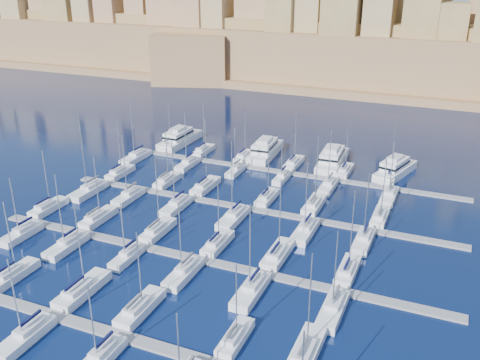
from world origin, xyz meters
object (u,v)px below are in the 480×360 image
at_px(sailboat_2, 82,290).
at_px(motor_yacht_d, 395,169).
at_px(sailboat_4, 235,338).
at_px(motor_yacht_a, 179,138).
at_px(motor_yacht_b, 265,150).
at_px(motor_yacht_c, 332,158).

xyz_separation_m(sailboat_2, motor_yacht_d, (36.78, 68.67, 0.96)).
height_order(sailboat_2, sailboat_4, sailboat_2).
distance_m(motor_yacht_a, motor_yacht_b, 25.31).
height_order(motor_yacht_a, motor_yacht_b, same).
height_order(sailboat_2, motor_yacht_b, sailboat_2).
height_order(motor_yacht_b, motor_yacht_c, same).
relative_size(sailboat_2, motor_yacht_d, 0.96).
relative_size(motor_yacht_a, motor_yacht_d, 1.07).
distance_m(sailboat_4, motor_yacht_c, 71.10).
relative_size(sailboat_4, motor_yacht_c, 0.68).
height_order(sailboat_4, motor_yacht_b, sailboat_4).
height_order(motor_yacht_c, motor_yacht_d, same).
distance_m(motor_yacht_b, motor_yacht_c, 17.69).
height_order(motor_yacht_a, motor_yacht_c, same).
xyz_separation_m(sailboat_4, motor_yacht_a, (-47.45, 70.64, 1.01)).
distance_m(sailboat_2, motor_yacht_d, 77.91).
bearing_deg(motor_yacht_a, motor_yacht_b, 0.27).
bearing_deg(sailboat_4, sailboat_2, 177.39).
distance_m(sailboat_4, motor_yacht_a, 85.10).
bearing_deg(motor_yacht_c, motor_yacht_d, -4.11).
xyz_separation_m(motor_yacht_c, motor_yacht_d, (15.33, -1.10, -0.00)).
bearing_deg(sailboat_2, sailboat_4, -2.61).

